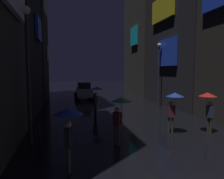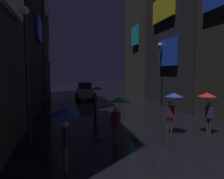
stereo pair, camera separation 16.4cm
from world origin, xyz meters
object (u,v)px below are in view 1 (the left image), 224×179
bicycle_parked_at_storefront (39,138)px  streetlamp_left_near (28,60)px  pedestrian_near_crossing_blue (174,101)px  pedestrian_foreground_right_blue (69,122)px  streetlamp_right_far (159,67)px  pedestrian_foreground_left_red (208,101)px  pedestrian_midstreet_centre_blue (96,93)px  pedestrian_midstreet_left_green (120,107)px  car_distant (84,91)px

bicycle_parked_at_storefront → streetlamp_left_near: bearing=137.2°
pedestrian_near_crossing_blue → bicycle_parked_at_storefront: bearing=-177.0°
pedestrian_foreground_right_blue → streetlamp_right_far: (8.42, 10.80, 1.92)m
pedestrian_foreground_left_red → pedestrian_near_crossing_blue: bearing=167.2°
pedestrian_foreground_left_red → pedestrian_near_crossing_blue: size_ratio=1.00×
pedestrian_near_crossing_blue → pedestrian_midstreet_centre_blue: same height
pedestrian_foreground_left_red → pedestrian_midstreet_left_green: (-4.90, -0.58, 0.00)m
pedestrian_foreground_left_red → car_distant: bearing=108.4°
pedestrian_midstreet_centre_blue → bicycle_parked_at_storefront: pedestrian_midstreet_centre_blue is taller
pedestrian_foreground_right_blue → pedestrian_midstreet_centre_blue: size_ratio=1.00×
streetlamp_right_far → streetlamp_left_near: 12.66m
pedestrian_foreground_right_blue → pedestrian_near_crossing_blue: bearing=29.4°
pedestrian_midstreet_left_green → car_distant: (-0.04, 15.42, -0.74)m
streetlamp_right_far → pedestrian_midstreet_left_green: bearing=-125.3°
pedestrian_near_crossing_blue → pedestrian_foreground_right_blue: bearing=-150.6°
bicycle_parked_at_storefront → car_distant: (3.36, 14.79, 0.54)m
streetlamp_right_far → bicycle_parked_at_storefront: bearing=-139.8°
pedestrian_midstreet_centre_blue → car_distant: bearing=90.0°
car_distant → streetlamp_left_near: 15.15m
bicycle_parked_at_storefront → car_distant: bearing=77.2°
pedestrian_foreground_left_red → car_distant: 15.66m
car_distant → pedestrian_midstreet_left_green: bearing=-89.9°
pedestrian_midstreet_left_green → car_distant: pedestrian_midstreet_left_green is taller
bicycle_parked_at_storefront → pedestrian_foreground_right_blue: bearing=-66.2°
pedestrian_midstreet_centre_blue → pedestrian_midstreet_left_green: bearing=-89.6°
pedestrian_foreground_left_red → car_distant: (-4.93, 14.85, -0.74)m
pedestrian_near_crossing_blue → pedestrian_midstreet_centre_blue: size_ratio=1.00×
pedestrian_midstreet_centre_blue → pedestrian_foreground_left_red: bearing=-48.1°
streetlamp_right_far → pedestrian_near_crossing_blue: bearing=-111.5°
streetlamp_left_near → pedestrian_midstreet_left_green: bearing=-14.8°
pedestrian_foreground_right_blue → pedestrian_midstreet_left_green: same height
pedestrian_near_crossing_blue → pedestrian_midstreet_centre_blue: (-3.19, 5.11, 0.00)m
pedestrian_near_crossing_blue → streetlamp_left_near: size_ratio=0.36×
pedestrian_midstreet_centre_blue → streetlamp_left_near: streetlamp_left_near is taller
bicycle_parked_at_storefront → streetlamp_left_near: 3.33m
pedestrian_near_crossing_blue → pedestrian_midstreet_left_green: bearing=-162.8°
pedestrian_foreground_left_red → pedestrian_midstreet_centre_blue: 7.40m
streetlamp_left_near → streetlamp_right_far: bearing=37.8°
pedestrian_midstreet_left_green → bicycle_parked_at_storefront: size_ratio=1.17×
pedestrian_near_crossing_blue → pedestrian_midstreet_left_green: (-3.15, -0.98, 0.00)m
pedestrian_near_crossing_blue → pedestrian_midstreet_centre_blue: 6.03m
pedestrian_near_crossing_blue → streetlamp_right_far: bearing=68.5°
pedestrian_foreground_left_red → pedestrian_foreground_right_blue: size_ratio=1.00×
bicycle_parked_at_storefront → streetlamp_right_far: size_ratio=0.31×
pedestrian_foreground_right_blue → pedestrian_midstreet_centre_blue: bearing=75.0°
pedestrian_foreground_right_blue → bicycle_parked_at_storefront: 3.19m
bicycle_parked_at_storefront → pedestrian_near_crossing_blue: bearing=3.0°
pedestrian_midstreet_left_green → streetlamp_right_far: streetlamp_right_far is taller
pedestrian_midstreet_centre_blue → streetlamp_right_far: (6.25, 2.67, 1.92)m
pedestrian_foreground_right_blue → pedestrian_midstreet_centre_blue: (2.17, 8.13, 0.00)m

